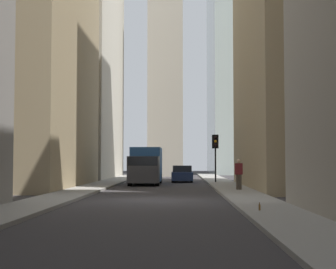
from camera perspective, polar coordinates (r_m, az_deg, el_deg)
The scene contains 11 objects.
ground_plane at distance 23.59m, azimuth -1.73°, elevation -7.42°, with size 135.00×135.00×0.00m, color #302D30.
sidewalk_right at distance 24.26m, azimuth -12.49°, elevation -7.07°, with size 90.00×2.20×0.14m, color gray.
sidewalk_left at distance 23.76m, azimuth 9.26°, elevation -7.19°, with size 90.00×2.20×0.14m, color gray.
building_right_far at distance 54.85m, azimuth -11.36°, elevation 12.49°, with size 16.63×10.00×32.83m.
building_right_midfar at distance 37.02m, azimuth -17.59°, elevation 10.17°, with size 15.36×10.50×20.31m.
church_spire at distance 61.85m, azimuth -0.27°, elevation 14.61°, with size 4.47×4.47×39.23m.
delivery_truck at distance 38.70m, azimuth -2.52°, elevation -3.53°, with size 6.46×2.25×2.84m.
sedan_navy at distance 43.32m, azimuth 1.62°, elevation -4.52°, with size 4.30×1.78×1.42m.
traffic_light_midblock at distance 40.03m, azimuth 5.39°, elevation -1.43°, with size 0.43×0.52×3.77m.
pedestrian at distance 29.77m, azimuth 8.02°, elevation -4.31°, with size 0.26×0.44×1.80m.
discarded_bottle at distance 17.49m, azimuth 10.34°, elevation -8.11°, with size 0.07×0.07×0.27m.
Camera 1 is at (-23.48, -1.34, 1.82)m, focal length 53.80 mm.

